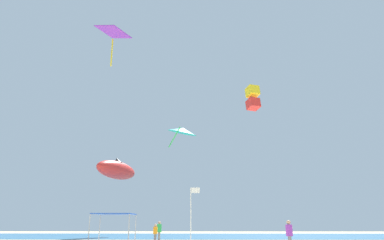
{
  "coord_description": "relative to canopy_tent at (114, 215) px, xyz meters",
  "views": [
    {
      "loc": [
        -1.68,
        -21.34,
        1.61
      ],
      "look_at": [
        -2.2,
        8.63,
        10.44
      ],
      "focal_mm": 32.92,
      "sensor_mm": 36.0,
      "label": 1
    }
  ],
  "objects": [
    {
      "name": "ocean_strip",
      "position": [
        8.0,
        22.2,
        -2.18
      ],
      "size": [
        110.0,
        22.96,
        0.03
      ],
      "primitive_type": "cube",
      "color": "#28608C",
      "rests_on": "ground"
    },
    {
      "name": "canopy_tent",
      "position": [
        0.0,
        0.0,
        0.0
      ],
      "size": [
        2.89,
        2.81,
        2.33
      ],
      "color": "#B2B2B7",
      "rests_on": "ground"
    },
    {
      "name": "person_near_tent",
      "position": [
        12.16,
        -3.46,
        -1.14
      ],
      "size": [
        0.43,
        0.48,
        1.81
      ],
      "rotation": [
        0.0,
        0.0,
        1.53
      ],
      "color": "slate",
      "rests_on": "ground"
    },
    {
      "name": "person_leftmost",
      "position": [
        2.53,
        5.15,
        -1.28
      ],
      "size": [
        0.37,
        0.39,
        1.57
      ],
      "rotation": [
        0.0,
        0.0,
        2.05
      ],
      "color": "slate",
      "rests_on": "ground"
    },
    {
      "name": "person_central",
      "position": [
        2.67,
        6.96,
        -1.14
      ],
      "size": [
        0.43,
        0.48,
        1.81
      ],
      "rotation": [
        0.0,
        0.0,
        1.49
      ],
      "color": "slate",
      "rests_on": "ground"
    },
    {
      "name": "banner_flag",
      "position": [
        5.91,
        -4.09,
        0.11
      ],
      "size": [
        0.61,
        0.06,
        3.85
      ],
      "color": "silver",
      "rests_on": "ground"
    },
    {
      "name": "kite_delta_teal",
      "position": [
        4.88,
        4.82,
        7.84
      ],
      "size": [
        3.87,
        3.87,
        2.36
      ],
      "rotation": [
        0.0,
        0.0,
        0.94
      ],
      "color": "teal"
    },
    {
      "name": "kite_diamond_purple",
      "position": [
        -1.67,
        2.25,
        16.68
      ],
      "size": [
        3.46,
        3.5,
        3.92
      ],
      "rotation": [
        0.0,
        0.0,
        4.23
      ],
      "color": "purple"
    },
    {
      "name": "kite_box_yellow",
      "position": [
        11.2,
        2.08,
        10.07
      ],
      "size": [
        1.29,
        1.37,
        2.17
      ],
      "rotation": [
        0.0,
        0.0,
        0.38
      ],
      "color": "yellow"
    },
    {
      "name": "kite_inflatable_red",
      "position": [
        -4.39,
        18.76,
        6.17
      ],
      "size": [
        5.7,
        8.46,
        3.26
      ],
      "rotation": [
        0.0,
        0.0,
        4.32
      ],
      "color": "red"
    }
  ]
}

